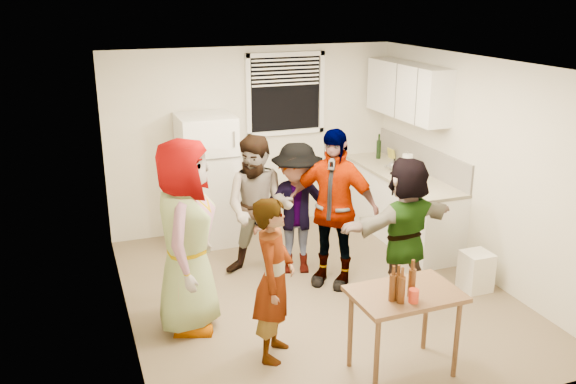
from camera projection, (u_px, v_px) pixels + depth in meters
name	position (u px, v px, depth m)	size (l,w,h in m)	color
room	(316.00, 293.00, 6.75)	(4.00, 4.50, 2.50)	beige
window	(286.00, 94.00, 8.29)	(1.12, 0.10, 1.06)	white
refrigerator	(208.00, 180.00, 7.91)	(0.70, 0.70, 1.70)	white
counter_lower	(400.00, 206.00, 8.19)	(0.60, 2.20, 0.86)	white
countertop	(402.00, 174.00, 8.05)	(0.64, 2.22, 0.04)	beige
backsplash	(421.00, 158.00, 8.08)	(0.03, 2.20, 0.36)	#B4AEA6
upper_cabinets	(407.00, 90.00, 7.94)	(0.34, 1.60, 0.70)	white
kettle	(394.00, 171.00, 8.14)	(0.22, 0.18, 0.18)	silver
paper_towel	(406.00, 176.00, 7.90)	(0.13, 0.13, 0.29)	white
wine_bottle	(378.00, 159.00, 8.73)	(0.07, 0.07, 0.27)	black
beer_bottle_counter	(420.00, 186.00, 7.48)	(0.06, 0.06, 0.22)	#47230C
blue_cup	(408.00, 187.00, 7.46)	(0.09, 0.09, 0.12)	#082CDB
picture_frame	(391.00, 154.00, 8.70)	(0.02, 0.17, 0.15)	gold
trash_bin	(476.00, 269.00, 6.76)	(0.30, 0.30, 0.44)	white
serving_table	(400.00, 370.00, 5.37)	(0.91, 0.61, 0.77)	brown
beer_bottle_table	(411.00, 296.00, 5.05)	(0.06, 0.06, 0.24)	#47230C
red_cup	(413.00, 302.00, 4.96)	(0.09, 0.09, 0.11)	red
guest_grey	(191.00, 325.00, 6.10)	(0.94, 1.92, 0.61)	gray
guest_stripe	(275.00, 354.00, 5.61)	(0.55, 1.52, 0.36)	#141933
guest_back_left	(260.00, 275.00, 7.18)	(0.81, 1.68, 0.63)	brown
guest_back_right	(296.00, 270.00, 7.29)	(1.01, 1.57, 0.58)	#3B3B3F
guest_black	(331.00, 282.00, 7.00)	(1.06, 1.80, 0.44)	black
guest_orange	(401.00, 294.00, 6.73)	(1.45, 1.56, 0.46)	#EE765B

